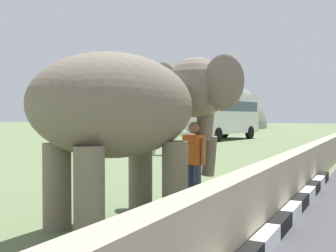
# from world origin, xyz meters

# --- Properties ---
(barrier_parapet) EXTENTS (28.00, 0.36, 1.00)m
(barrier_parapet) POSITION_xyz_m (2.00, 4.08, 0.50)
(barrier_parapet) COLOR tan
(barrier_parapet) RESTS_ON ground_plane
(elephant) EXTENTS (4.07, 3.02, 2.90)m
(elephant) POSITION_xyz_m (1.53, 6.11, 1.89)
(elephant) COLOR #746858
(elephant) RESTS_ON ground_plane
(person_handler) EXTENTS (0.37, 0.62, 1.66)m
(person_handler) POSITION_xyz_m (3.04, 5.69, 0.93)
(person_handler) COLOR navy
(person_handler) RESTS_ON ground_plane
(bus_white) EXTENTS (8.24, 3.87, 3.50)m
(bus_white) POSITION_xyz_m (25.55, 13.19, 2.08)
(bus_white) COLOR silver
(bus_white) RESTS_ON ground_plane
(cow_near) EXTENTS (0.92, 1.93, 1.23)m
(cow_near) POSITION_xyz_m (12.42, 11.27, 0.87)
(cow_near) COLOR beige
(cow_near) RESTS_ON ground_plane
(hill_east) EXTENTS (27.91, 22.33, 17.30)m
(hill_east) POSITION_xyz_m (55.00, 28.39, 0.00)
(hill_east) COLOR slate
(hill_east) RESTS_ON ground_plane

